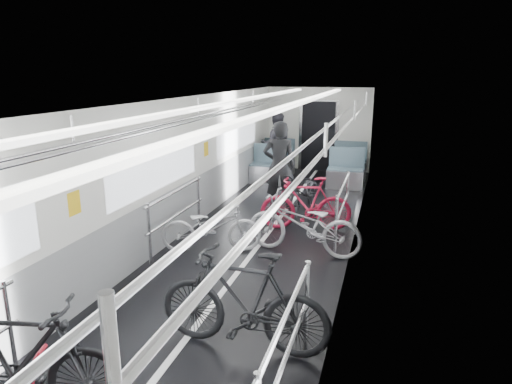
# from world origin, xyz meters

# --- Properties ---
(car_shell) EXTENTS (3.02, 14.01, 2.41)m
(car_shell) POSITION_xyz_m (0.00, 1.78, 1.13)
(car_shell) COLOR black
(car_shell) RESTS_ON ground
(bike_left_mid) EXTENTS (1.89, 0.89, 1.09)m
(bike_left_mid) POSITION_xyz_m (-0.80, -3.70, 0.55)
(bike_left_mid) COLOR black
(bike_left_mid) RESTS_ON floor
(bike_left_far) EXTENTS (1.69, 1.06, 0.84)m
(bike_left_far) POSITION_xyz_m (-0.66, 0.17, 0.42)
(bike_left_far) COLOR #A8A8AD
(bike_left_far) RESTS_ON floor
(bike_right_near) EXTENTS (1.86, 0.56, 1.11)m
(bike_right_near) POSITION_xyz_m (0.65, -2.24, 0.55)
(bike_right_near) COLOR black
(bike_right_near) RESTS_ON floor
(bike_right_mid) EXTENTS (1.92, 0.84, 0.98)m
(bike_right_mid) POSITION_xyz_m (0.77, 0.48, 0.49)
(bike_right_mid) COLOR #A2A2A6
(bike_right_mid) RESTS_ON floor
(bike_right_far) EXTENTS (1.72, 0.78, 1.00)m
(bike_right_far) POSITION_xyz_m (0.60, 1.64, 0.50)
(bike_right_far) COLOR #A91430
(bike_right_far) RESTS_ON floor
(bike_aisle) EXTENTS (0.83, 1.67, 0.84)m
(bike_aisle) POSITION_xyz_m (0.39, 2.70, 0.42)
(bike_aisle) COLOR black
(bike_aisle) RESTS_ON floor
(person_standing) EXTENTS (0.77, 0.61, 1.86)m
(person_standing) POSITION_xyz_m (-0.18, 2.80, 0.93)
(person_standing) COLOR black
(person_standing) RESTS_ON floor
(person_seated) EXTENTS (1.03, 0.91, 1.76)m
(person_seated) POSITION_xyz_m (-1.00, 5.88, 0.88)
(person_seated) COLOR #2B2A31
(person_seated) RESTS_ON floor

